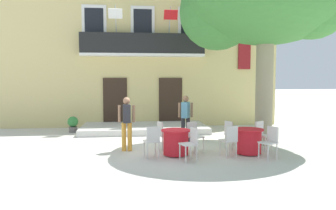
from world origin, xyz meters
The scene contains 17 objects.
ground_plane centered at (0.00, 0.00, 0.00)m, with size 120.00×120.00×0.00m, color beige.
building_facade centered at (-0.35, 6.99, 3.75)m, with size 13.00×5.09×7.50m.
entrance_step_platform centered at (-0.35, 3.66, 0.12)m, with size 5.32×2.68×0.25m, color silver.
plane_tree centered at (3.53, 0.39, 4.86)m, with size 5.50×4.83×6.61m.
cafe_table_near_tree centered at (2.59, -1.03, 0.39)m, with size 0.86×0.86×0.76m.
cafe_chair_near_tree_0 centered at (3.19, -0.57, 0.53)m, with size 0.55×0.55×0.91m.
cafe_chair_near_tree_1 centered at (2.26, -0.35, 0.53)m, with size 0.51×0.51×0.91m.
cafe_chair_near_tree_2 centered at (1.91, -1.35, 0.53)m, with size 0.51×0.51×0.91m.
cafe_chair_near_tree_3 centered at (2.96, -1.69, 0.53)m, with size 0.53×0.53×0.91m.
cafe_table_middle centered at (0.40, -0.96, 0.39)m, with size 0.86×0.86×0.76m.
cafe_chair_middle_0 centered at (1.03, -0.53, 0.53)m, with size 0.54×0.54×0.91m.
cafe_chair_middle_1 centered at (0.09, -0.27, 0.53)m, with size 0.51×0.51×0.91m.
cafe_chair_middle_2 centered at (-0.31, -1.21, 0.53)m, with size 0.48×0.48×0.91m.
cafe_chair_middle_3 centered at (0.72, -1.64, 0.53)m, with size 0.51×0.51×0.91m.
ground_planter_left centered at (-3.36, 3.66, 0.37)m, with size 0.44×0.44×0.67m.
pedestrian_near_entrance centered at (1.02, 1.06, 0.93)m, with size 0.53×0.40×1.65m.
pedestrian_mid_plaza centered at (-1.04, -0.21, 0.95)m, with size 0.53×0.36×1.68m.
Camera 1 is at (-0.86, -10.26, 2.23)m, focal length 34.61 mm.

